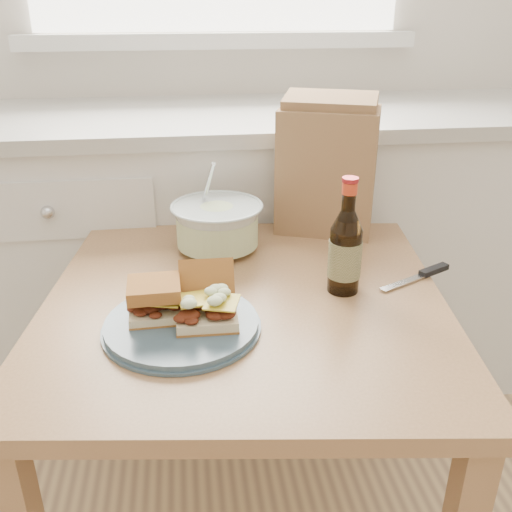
{
  "coord_description": "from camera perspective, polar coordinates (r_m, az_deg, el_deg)",
  "views": [
    {
      "loc": [
        -0.14,
        -0.06,
        1.28
      ],
      "look_at": [
        -0.0,
        1.0,
        0.77
      ],
      "focal_mm": 40.0,
      "sensor_mm": 36.0,
      "label": 1
    }
  ],
  "objects": [
    {
      "name": "sandwich_right",
      "position": [
        1.08,
        -4.94,
        -4.45
      ],
      "size": [
        0.12,
        0.16,
        0.1
      ],
      "rotation": [
        0.0,
        0.0,
        -0.02
      ],
      "color": "beige",
      "rests_on": "plate"
    },
    {
      "name": "plate",
      "position": [
        1.09,
        -7.44,
        -6.85
      ],
      "size": [
        0.29,
        0.29,
        0.02
      ],
      "primitive_type": "cylinder",
      "color": "#3F5666",
      "rests_on": "dining_table"
    },
    {
      "name": "coleslaw_bowl",
      "position": [
        1.39,
        -3.88,
        2.87
      ],
      "size": [
        0.22,
        0.22,
        0.22
      ],
      "color": "silver",
      "rests_on": "dining_table"
    },
    {
      "name": "cabinet_run",
      "position": [
        1.94,
        -2.61,
        0.64
      ],
      "size": [
        2.5,
        0.64,
        0.94
      ],
      "color": "white",
      "rests_on": "ground"
    },
    {
      "name": "dining_table",
      "position": [
        1.25,
        -1.07,
        -8.24
      ],
      "size": [
        0.93,
        0.93,
        0.69
      ],
      "rotation": [
        0.0,
        0.0,
        -0.12
      ],
      "color": "#AF8052",
      "rests_on": "ground"
    },
    {
      "name": "knife",
      "position": [
        1.33,
        16.65,
        -1.65
      ],
      "size": [
        0.19,
        0.11,
        0.01
      ],
      "rotation": [
        0.0,
        0.0,
        0.46
      ],
      "color": "silver",
      "rests_on": "dining_table"
    },
    {
      "name": "sandwich_left",
      "position": [
        1.09,
        -10.09,
        -4.28
      ],
      "size": [
        0.1,
        0.09,
        0.07
      ],
      "rotation": [
        0.0,
        0.0,
        0.03
      ],
      "color": "beige",
      "rests_on": "plate"
    },
    {
      "name": "beer_bottle",
      "position": [
        1.19,
        8.92,
        0.6
      ],
      "size": [
        0.07,
        0.07,
        0.25
      ],
      "rotation": [
        0.0,
        0.0,
        0.05
      ],
      "color": "black",
      "rests_on": "dining_table"
    },
    {
      "name": "paper_bag",
      "position": [
        1.5,
        7.1,
        8.49
      ],
      "size": [
        0.29,
        0.24,
        0.32
      ],
      "primitive_type": "cube",
      "rotation": [
        0.0,
        0.0,
        -0.36
      ],
      "color": "#A0724D",
      "rests_on": "dining_table"
    }
  ]
}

